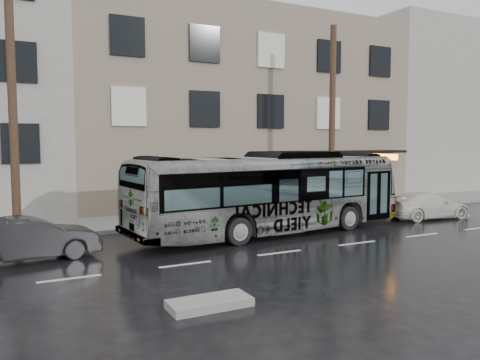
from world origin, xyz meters
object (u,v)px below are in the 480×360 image
Objects in this scene: utility_pole_front at (332,120)px; bus at (270,193)px; white_sedan at (427,205)px; dark_sedan at (30,239)px; sign_post at (349,186)px; utility_pole_rear at (13,111)px.

bus is at bearing -151.00° from utility_pole_front.
bus reaches higher than white_sedan.
utility_pole_front is at bearing -84.32° from dark_sedan.
white_sedan is at bearing -97.20° from bus.
dark_sedan reaches higher than white_sedan.
sign_post is (1.10, 0.00, -3.30)m from utility_pole_front.
utility_pole_rear is at bearing 85.79° from white_sedan.
sign_post is (15.10, 0.00, -3.30)m from utility_pole_rear.
sign_post reaches higher than white_sedan.
bus is at bearing 94.39° from white_sedan.
utility_pole_front is 2.14× the size of white_sedan.
bus is at bearing -94.71° from dark_sedan.
dark_sedan is (-8.62, -0.47, -0.93)m from bus.
white_sedan is 16.95m from dark_sedan.
utility_pole_rear reaches higher than bus.
bus is (8.89, -2.83, -3.06)m from utility_pole_rear.
bus is 2.86× the size of dark_sedan.
dark_sedan is (-14.83, -3.30, -0.69)m from sign_post.
utility_pole_front is 14.00m from utility_pole_rear.
bus is at bearing -17.67° from utility_pole_rear.
utility_pole_rear is 9.82m from bus.
utility_pole_rear is 3.75× the size of sign_post.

